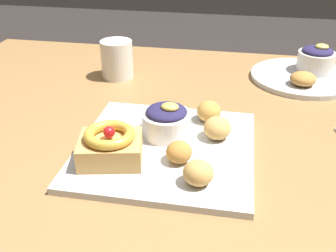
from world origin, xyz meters
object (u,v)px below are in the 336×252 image
at_px(back_ramekin, 316,59).
at_px(coffee_mug, 117,59).
at_px(fritter_front, 198,173).
at_px(back_plate, 302,77).
at_px(front_plate, 166,149).
at_px(cake_slice, 110,145).
at_px(back_pastry, 303,79).
at_px(fritter_back, 209,111).
at_px(fritter_middle, 179,152).
at_px(berry_ramekin, 167,121).
at_px(fritter_extra, 217,128).

height_order(back_ramekin, coffee_mug, coffee_mug).
bearing_deg(fritter_front, back_plate, 67.19).
bearing_deg(back_ramekin, coffee_mug, -168.53).
bearing_deg(front_plate, cake_slice, -143.93).
xyz_separation_m(cake_slice, back_pastry, (0.34, 0.38, -0.01)).
relative_size(cake_slice, back_pastry, 1.95).
bearing_deg(coffee_mug, fritter_back, -40.68).
distance_m(back_ramekin, coffee_mug, 0.49).
bearing_deg(back_pastry, fritter_front, -114.93).
bearing_deg(back_pastry, fritter_middle, -122.52).
height_order(berry_ramekin, back_plate, berry_ramekin).
xyz_separation_m(fritter_front, back_ramekin, (0.23, 0.51, 0.01)).
relative_size(fritter_middle, back_pastry, 0.74).
height_order(front_plate, cake_slice, cake_slice).
height_order(fritter_front, back_ramekin, back_ramekin).
xyz_separation_m(front_plate, fritter_back, (0.06, 0.11, 0.03)).
distance_m(cake_slice, fritter_back, 0.22).
bearing_deg(back_pastry, coffee_mug, -179.65).
bearing_deg(cake_slice, fritter_back, 48.68).
bearing_deg(back_pastry, berry_ramekin, -133.51).
height_order(fritter_front, fritter_middle, fritter_front).
bearing_deg(berry_ramekin, fritter_front, -61.69).
bearing_deg(fritter_back, back_pastry, 47.38).
bearing_deg(back_ramekin, front_plate, -125.88).
bearing_deg(back_ramekin, fritter_middle, -120.56).
bearing_deg(fritter_middle, berry_ramekin, 113.53).
xyz_separation_m(fritter_extra, back_plate, (0.18, 0.34, -0.03)).
height_order(front_plate, fritter_back, fritter_back).
bearing_deg(fritter_back, cake_slice, -131.32).
distance_m(front_plate, fritter_front, 0.12).
bearing_deg(fritter_middle, back_ramekin, 59.44).
xyz_separation_m(cake_slice, fritter_front, (0.15, -0.04, -0.01)).
height_order(fritter_extra, back_plate, fritter_extra).
bearing_deg(fritter_middle, front_plate, 124.59).
relative_size(fritter_back, back_plate, 0.19).
height_order(fritter_middle, back_pastry, fritter_middle).
xyz_separation_m(front_plate, fritter_front, (0.07, -0.10, 0.03)).
xyz_separation_m(cake_slice, fritter_middle, (0.11, 0.02, -0.01)).
bearing_deg(back_pastry, fritter_back, -132.62).
distance_m(fritter_back, coffee_mug, 0.32).
relative_size(cake_slice, berry_ramekin, 1.29).
bearing_deg(front_plate, fritter_front, -55.30).
relative_size(fritter_extra, back_plate, 0.20).
height_order(front_plate, berry_ramekin, berry_ramekin).
height_order(fritter_front, coffee_mug, coffee_mug).
relative_size(fritter_extra, coffee_mug, 0.55).
distance_m(cake_slice, back_ramekin, 0.61).
bearing_deg(fritter_extra, berry_ramekin, -177.04).
xyz_separation_m(front_plate, back_pastry, (0.26, 0.32, 0.02)).
xyz_separation_m(front_plate, fritter_middle, (0.03, -0.04, 0.02)).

